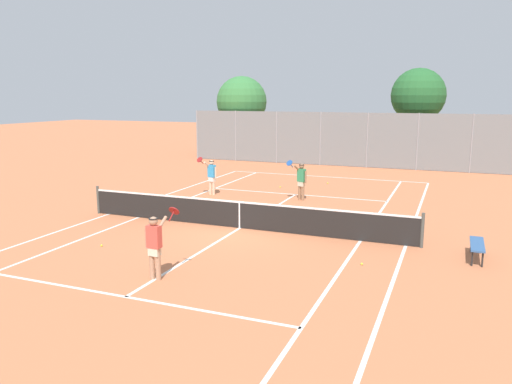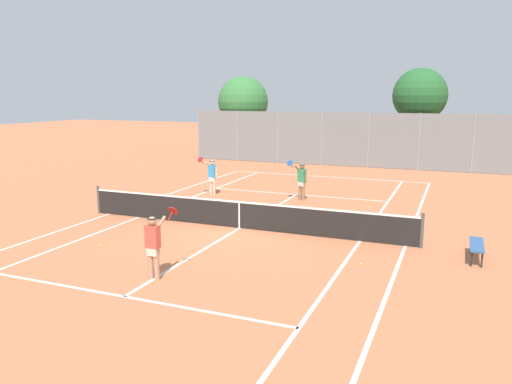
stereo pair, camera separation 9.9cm
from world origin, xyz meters
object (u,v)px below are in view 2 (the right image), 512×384
object	(u,v)px
player_far_left	(212,175)
tree_behind_left	(243,103)
loose_tennis_ball_4	(101,245)
loose_tennis_ball_2	(361,264)
tennis_net	(239,214)
tree_behind_right	(420,97)
player_near_side	(153,243)
courtside_bench	(477,246)
player_far_right	(302,179)
loose_tennis_ball_0	(329,183)
loose_tennis_ball_1	(281,187)

from	to	relation	value
player_far_left	tree_behind_left	xyz separation A→B (m)	(-4.49, 13.78, 3.03)
loose_tennis_ball_4	loose_tennis_ball_2	bearing A→B (deg)	9.33
tennis_net	tree_behind_right	size ratio (longest dim) A/B	1.91
player_near_side	courtside_bench	xyz separation A→B (m)	(7.42, 4.63, -0.52)
courtside_bench	tree_behind_right	world-z (taller)	tree_behind_right
player_near_side	player_far_right	size ratio (longest dim) A/B	1.00
tennis_net	loose_tennis_ball_4	bearing A→B (deg)	-130.96
loose_tennis_ball_0	loose_tennis_ball_1	size ratio (longest dim) A/B	1.00
loose_tennis_ball_1	tree_behind_right	size ratio (longest dim) A/B	0.01
tennis_net	player_far_left	world-z (taller)	player_far_left
player_far_left	tree_behind_right	size ratio (longest dim) A/B	0.28
tree_behind_right	loose_tennis_ball_4	bearing A→B (deg)	-106.76
player_far_left	loose_tennis_ball_2	world-z (taller)	player_far_left
loose_tennis_ball_2	player_near_side	bearing A→B (deg)	-147.01
player_far_left	loose_tennis_ball_1	bearing A→B (deg)	50.93
player_far_right	player_far_left	bearing A→B (deg)	-174.94
tennis_net	player_far_left	size ratio (longest dim) A/B	6.76
loose_tennis_ball_0	courtside_bench	bearing A→B (deg)	-56.74
tree_behind_right	player_far_right	bearing A→B (deg)	-103.30
loose_tennis_ball_0	player_near_side	bearing A→B (deg)	-92.58
player_far_left	courtside_bench	world-z (taller)	player_far_left
player_far_left	player_far_right	xyz separation A→B (m)	(4.14, 0.37, 0.00)
player_far_left	loose_tennis_ball_0	bearing A→B (deg)	48.59
player_far_left	loose_tennis_ball_4	world-z (taller)	player_far_left
tennis_net	player_far_left	bearing A→B (deg)	125.86
loose_tennis_ball_1	tennis_net	bearing A→B (deg)	-81.03
player_far_left	courtside_bench	xyz separation A→B (m)	(10.99, -5.48, -0.52)
loose_tennis_ball_2	loose_tennis_ball_4	world-z (taller)	same
loose_tennis_ball_1	tree_behind_right	world-z (taller)	tree_behind_right
loose_tennis_ball_2	tree_behind_left	bearing A→B (deg)	121.08
tennis_net	loose_tennis_ball_2	distance (m)	5.11
player_far_right	loose_tennis_ball_4	world-z (taller)	player_far_right
player_near_side	courtside_bench	world-z (taller)	player_near_side
player_near_side	player_far_left	world-z (taller)	same
loose_tennis_ball_2	tennis_net	bearing A→B (deg)	153.94
loose_tennis_ball_4	loose_tennis_ball_1	bearing A→B (deg)	80.93
player_near_side	loose_tennis_ball_1	xyz separation A→B (m)	(-1.24, 12.97, -0.89)
player_far_right	courtside_bench	bearing A→B (deg)	-40.49
player_far_left	loose_tennis_ball_2	xyz separation A→B (m)	(8.12, -7.15, -0.89)
loose_tennis_ball_4	courtside_bench	xyz separation A→B (m)	(10.46, 2.92, 0.38)
player_near_side	courtside_bench	size ratio (longest dim) A/B	1.18
player_near_side	player_far_left	size ratio (longest dim) A/B	1.00
player_near_side	loose_tennis_ball_1	bearing A→B (deg)	95.48
player_far_right	loose_tennis_ball_1	distance (m)	3.22
loose_tennis_ball_0	loose_tennis_ball_4	bearing A→B (deg)	-105.71
player_far_right	loose_tennis_ball_0	world-z (taller)	player_far_right
tennis_net	courtside_bench	world-z (taller)	tennis_net
player_near_side	loose_tennis_ball_2	distance (m)	5.50
player_near_side	tree_behind_left	distance (m)	25.39
tree_behind_right	player_far_left	bearing A→B (deg)	-116.50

